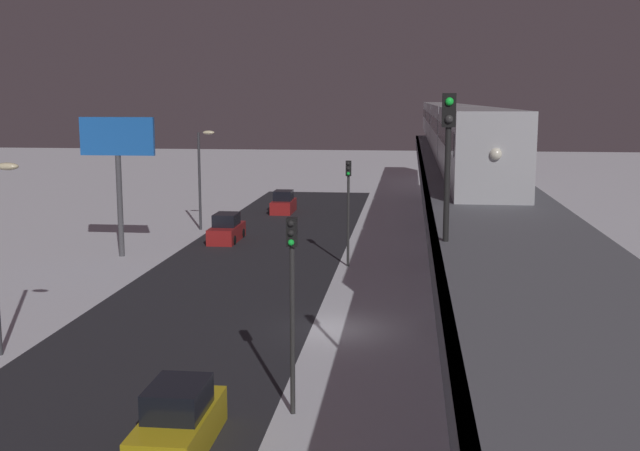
{
  "coord_description": "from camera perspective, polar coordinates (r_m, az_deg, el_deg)",
  "views": [
    {
      "loc": [
        -3.32,
        32.92,
        10.05
      ],
      "look_at": [
        2.95,
        -21.55,
        1.07
      ],
      "focal_mm": 43.63,
      "sensor_mm": 36.0,
      "label": 1
    }
  ],
  "objects": [
    {
      "name": "sedan_red",
      "position": [
        55.83,
        -6.87,
        -0.32
      ],
      "size": [
        1.91,
        4.69,
        1.97
      ],
      "color": "#A51E1E",
      "rests_on": "ground_plane"
    },
    {
      "name": "traffic_light_near",
      "position": [
        24.48,
        -2.06,
        -4.54
      ],
      "size": [
        0.32,
        0.44,
        6.4
      ],
      "color": "#2D2D2D",
      "rests_on": "ground_plane"
    },
    {
      "name": "commercial_billboard",
      "position": [
        50.89,
        -14.62,
        5.37
      ],
      "size": [
        4.8,
        0.36,
        8.9
      ],
      "color": "#4C4C51",
      "rests_on": "ground_plane"
    },
    {
      "name": "street_lamp_far",
      "position": [
        60.25,
        -8.64,
        4.21
      ],
      "size": [
        1.35,
        0.44,
        7.65
      ],
      "color": "#38383D",
      "rests_on": "ground_plane"
    },
    {
      "name": "ground_plane",
      "position": [
        34.58,
        0.78,
        -7.6
      ],
      "size": [
        240.0,
        240.0,
        0.0
      ],
      "primitive_type": "plane",
      "color": "white"
    },
    {
      "name": "traffic_light_mid",
      "position": [
        46.46,
        2.09,
        2.06
      ],
      "size": [
        0.32,
        0.44,
        6.4
      ],
      "color": "#2D2D2D",
      "rests_on": "ground_plane"
    },
    {
      "name": "elevated_railway",
      "position": [
        33.39,
        11.7,
        0.98
      ],
      "size": [
        5.0,
        100.64,
        6.19
      ],
      "color": "slate",
      "rests_on": "ground_plane"
    },
    {
      "name": "avenue_asphalt",
      "position": [
        35.75,
        -9.5,
        -7.15
      ],
      "size": [
        11.0,
        100.64,
        0.01
      ],
      "primitive_type": "cube",
      "color": "#28282D",
      "rests_on": "ground_plane"
    },
    {
      "name": "subway_train",
      "position": [
        65.8,
        9.36,
        7.36
      ],
      "size": [
        2.94,
        74.07,
        3.4
      ],
      "color": "#B7BABF",
      "rests_on": "elevated_railway"
    },
    {
      "name": "sedan_yellow",
      "position": [
        23.5,
        -10.34,
        -14.04
      ],
      "size": [
        1.8,
        4.47,
        1.97
      ],
      "rotation": [
        0.0,
        0.0,
        3.14
      ],
      "color": "gold",
      "rests_on": "ground_plane"
    },
    {
      "name": "rail_signal",
      "position": [
        21.18,
        9.38,
        6.11
      ],
      "size": [
        0.36,
        0.41,
        4.0
      ],
      "color": "black",
      "rests_on": "elevated_railway"
    },
    {
      "name": "sedan_red_2",
      "position": [
        69.27,
        -2.7,
        1.61
      ],
      "size": [
        1.8,
        4.02,
        1.97
      ],
      "color": "#A51E1E",
      "rests_on": "ground_plane"
    }
  ]
}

